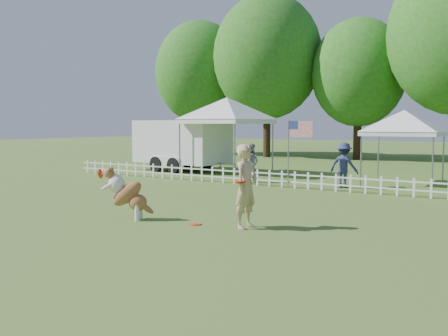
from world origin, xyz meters
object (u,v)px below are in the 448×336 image
canopy_tent_right (403,149)px  canopy_tent_left (227,137)px  flag_pole (288,154)px  spectator_b (344,165)px  spectator_a (250,163)px  frisbee_on_turf (196,224)px  cargo_trailer (182,145)px  dog (128,194)px  handler (246,187)px

canopy_tent_right → canopy_tent_left: bearing=178.5°
canopy_tent_right → flag_pole: 4.41m
spectator_b → spectator_a: bearing=9.9°
flag_pole → spectator_b: (1.62, 1.16, -0.40)m
canopy_tent_left → spectator_b: 6.47m
frisbee_on_turf → cargo_trailer: size_ratio=0.04×
dog → flag_pole: size_ratio=0.51×
frisbee_on_turf → canopy_tent_left: bearing=118.9°
frisbee_on_turf → dog: bearing=-167.3°
spectator_a → cargo_trailer: bearing=-31.5°
handler → dog: handler is taller
handler → cargo_trailer: (-9.41, 9.99, 0.34)m
cargo_trailer → flag_pole: bearing=-19.4°
cargo_trailer → spectator_a: size_ratio=3.75×
dog → spectator_a: size_ratio=0.82×
spectator_b → canopy_tent_right: bearing=-126.6°
spectator_a → dog: bearing=93.1°
frisbee_on_turf → canopy_tent_left: (-5.55, 10.08, 1.68)m
handler → dog: bearing=106.2°
spectator_a → spectator_b: spectator_b is taller
canopy_tent_left → flag_pole: 5.46m
dog → frisbee_on_turf: dog is taller
flag_pole → spectator_a: 2.18m
canopy_tent_left → canopy_tent_right: bearing=3.7°
dog → canopy_tent_right: canopy_tent_right is taller
frisbee_on_turf → spectator_a: bearing=111.2°
canopy_tent_right → flag_pole: (-3.22, -3.01, -0.15)m
cargo_trailer → spectator_b: bearing=-8.4°
canopy_tent_right → cargo_trailer: bearing=177.5°
cargo_trailer → flag_pole: 7.92m
canopy_tent_right → spectator_a: (-5.20, -2.22, -0.60)m
handler → frisbee_on_turf: size_ratio=7.41×
canopy_tent_left → spectator_a: (2.51, -2.27, -0.93)m
frisbee_on_turf → spectator_a: spectator_a is taller
canopy_tent_left → handler: bearing=-51.7°
spectator_b → flag_pole: bearing=39.6°
handler → canopy_tent_right: bearing=-3.3°
frisbee_on_turf → canopy_tent_right: (2.16, 10.03, 1.34)m
dog → canopy_tent_right: bearing=47.3°
flag_pole → spectator_a: size_ratio=1.59×
flag_pole → spectator_b: size_ratio=1.50×
dog → spectator_b: size_ratio=0.77×
dog → frisbee_on_turf: bearing=-9.7°
cargo_trailer → spectator_a: cargo_trailer is taller
flag_pole → spectator_b: bearing=29.0°
canopy_tent_left → cargo_trailer: canopy_tent_left is taller
handler → dog: (-2.82, -0.68, -0.29)m
handler → cargo_trailer: cargo_trailer is taller
flag_pole → canopy_tent_left: bearing=139.3°
dog → frisbee_on_turf: size_ratio=5.05×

